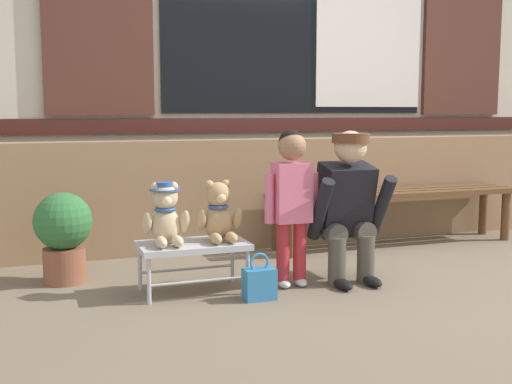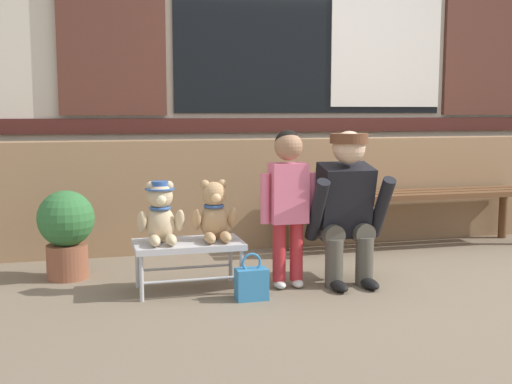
% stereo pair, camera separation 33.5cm
% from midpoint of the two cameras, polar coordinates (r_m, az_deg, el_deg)
% --- Properties ---
extents(ground_plane, '(60.00, 60.00, 0.00)m').
position_cam_midpoint_polar(ground_plane, '(4.12, 11.47, -7.98)').
color(ground_plane, '#756651').
extents(brick_low_wall, '(6.98, 0.25, 0.85)m').
position_cam_midpoint_polar(brick_low_wall, '(5.29, 3.62, 0.19)').
color(brick_low_wall, '#997551').
rests_on(brick_low_wall, ground).
extents(shop_facade, '(7.12, 0.26, 3.69)m').
position_cam_midpoint_polar(shop_facade, '(5.78, 1.68, 14.93)').
color(shop_facade, beige).
rests_on(shop_facade, ground).
extents(wooden_bench_long, '(2.10, 0.40, 0.44)m').
position_cam_midpoint_polar(wooden_bench_long, '(5.20, 10.50, -0.61)').
color(wooden_bench_long, brown).
rests_on(wooden_bench_long, ground).
extents(small_display_bench, '(0.64, 0.36, 0.30)m').
position_cam_midpoint_polar(small_display_bench, '(3.83, -8.13, -4.98)').
color(small_display_bench, '#BCBCC1').
rests_on(small_display_bench, ground).
extents(teddy_bear_with_hat, '(0.28, 0.27, 0.36)m').
position_cam_midpoint_polar(teddy_bear_with_hat, '(3.76, -10.58, -2.04)').
color(teddy_bear_with_hat, '#CCB289').
rests_on(teddy_bear_with_hat, small_display_bench).
extents(teddy_bear_plain, '(0.28, 0.26, 0.36)m').
position_cam_midpoint_polar(teddy_bear_plain, '(3.83, -5.84, -1.94)').
color(teddy_bear_plain, tan).
rests_on(teddy_bear_plain, small_display_bench).
extents(child_standing, '(0.35, 0.18, 0.96)m').
position_cam_midpoint_polar(child_standing, '(3.87, 0.71, 0.12)').
color(child_standing, '#B7282D').
rests_on(child_standing, ground).
extents(adult_crouching, '(0.50, 0.49, 0.95)m').
position_cam_midpoint_polar(adult_crouching, '(4.03, 5.78, -1.24)').
color(adult_crouching, '#4C473D').
rests_on(adult_crouching, ground).
extents(handbag_on_ground, '(0.18, 0.11, 0.27)m').
position_cam_midpoint_polar(handbag_on_ground, '(3.68, -2.31, -8.11)').
color(handbag_on_ground, teal).
rests_on(handbag_on_ground, ground).
extents(potted_plant, '(0.36, 0.36, 0.57)m').
position_cam_midpoint_polar(potted_plant, '(4.22, -18.94, -3.38)').
color(potted_plant, brown).
rests_on(potted_plant, ground).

